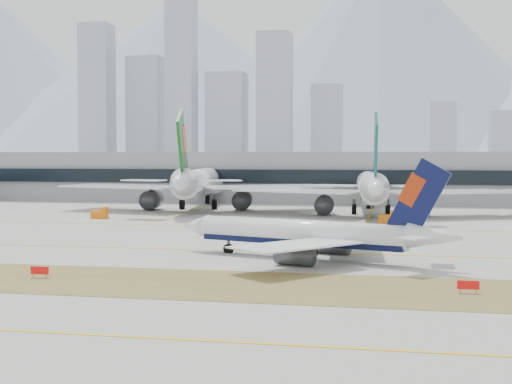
% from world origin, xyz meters
% --- Properties ---
extents(ground, '(3000.00, 3000.00, 0.00)m').
position_xyz_m(ground, '(0.00, 0.00, 0.00)').
color(ground, '#A7A49C').
rests_on(ground, ground).
extents(apron_markings, '(360.00, 122.22, 0.06)m').
position_xyz_m(apron_markings, '(0.00, -53.95, 0.02)').
color(apron_markings, brown).
rests_on(apron_markings, ground).
extents(taxiing_airliner, '(40.43, 34.35, 13.96)m').
position_xyz_m(taxiing_airliner, '(18.36, -11.39, 3.37)').
color(taxiing_airliner, white).
rests_on(taxiing_airliner, ground).
extents(widebody_eva, '(68.91, 68.01, 24.79)m').
position_xyz_m(widebody_eva, '(-20.64, 70.34, 6.59)').
color(widebody_eva, white).
rests_on(widebody_eva, ground).
extents(widebody_cathay, '(64.83, 63.56, 23.16)m').
position_xyz_m(widebody_cathay, '(23.92, 62.96, 6.16)').
color(widebody_cathay, white).
rests_on(widebody_cathay, ground).
extents(terminal, '(280.00, 43.10, 15.00)m').
position_xyz_m(terminal, '(0.00, 114.84, 7.50)').
color(terminal, gray).
rests_on(terminal, ground).
extents(hold_sign_left, '(2.20, 0.15, 1.35)m').
position_xyz_m(hold_sign_left, '(-10.40, -32.00, 0.88)').
color(hold_sign_left, red).
rests_on(hold_sign_left, ground).
extents(hold_sign_right, '(2.20, 0.15, 1.35)m').
position_xyz_m(hold_sign_right, '(36.99, -32.00, 0.88)').
color(hold_sign_right, red).
rests_on(hold_sign_right, ground).
extents(gse_b, '(3.55, 2.00, 2.60)m').
position_xyz_m(gse_b, '(-34.73, 41.06, 1.05)').
color(gse_b, orange).
rests_on(gse_b, ground).
extents(gse_c, '(3.55, 2.00, 2.60)m').
position_xyz_m(gse_c, '(28.07, 42.46, 1.05)').
color(gse_c, orange).
rests_on(gse_c, ground).
extents(city_skyline, '(342.00, 49.80, 140.00)m').
position_xyz_m(city_skyline, '(-106.76, 453.42, 49.80)').
color(city_skyline, '#A0A7B6').
rests_on(city_skyline, ground).
extents(mountain_ridge, '(2830.00, 1120.00, 470.00)m').
position_xyz_m(mountain_ridge, '(33.00, 1404.14, 181.85)').
color(mountain_ridge, '#9EA8B7').
rests_on(mountain_ridge, ground).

